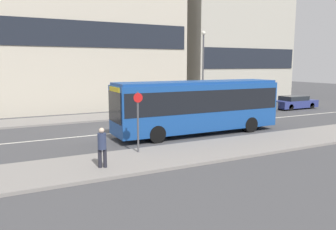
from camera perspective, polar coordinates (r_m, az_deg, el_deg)
The scene contains 11 objects.
ground_plane at distance 20.62m, azimuth -9.20°, elevation -3.15°, with size 120.00×120.00×0.00m, color #444447.
sidewalk_near at distance 14.92m, azimuth -1.95°, elevation -7.40°, with size 44.00×3.50×0.13m.
sidewalk_far at distance 26.55m, azimuth -13.24°, elevation -0.47°, with size 44.00×3.50×0.13m.
lane_centerline at distance 20.62m, azimuth -9.20°, elevation -3.14°, with size 41.80×0.16×0.01m.
apartment_block_right_tower at distance 40.26m, azimuth 11.78°, elevation 15.25°, with size 13.00×5.57×17.80m.
city_bus at distance 20.03m, azimuth 5.18°, elevation 1.97°, with size 10.49×2.46×3.23m.
parked_car_0 at distance 30.59m, azimuth 14.87°, elevation 1.80°, with size 3.92×1.68×1.43m.
parked_car_1 at distance 33.88m, azimuth 21.14°, elevation 2.05°, with size 4.45×1.85×1.25m.
pedestrian_near_stop at distance 13.33m, azimuth -11.41°, elevation -5.18°, with size 0.34×0.34×1.62m.
bus_stop_sign at distance 15.27m, azimuth -5.25°, elevation -0.43°, with size 0.44×0.12×2.85m.
street_lamp at distance 29.40m, azimuth 6.14°, elevation 9.04°, with size 0.36×0.36×6.98m.
Camera 1 is at (-5.94, -19.29, 4.22)m, focal length 35.00 mm.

